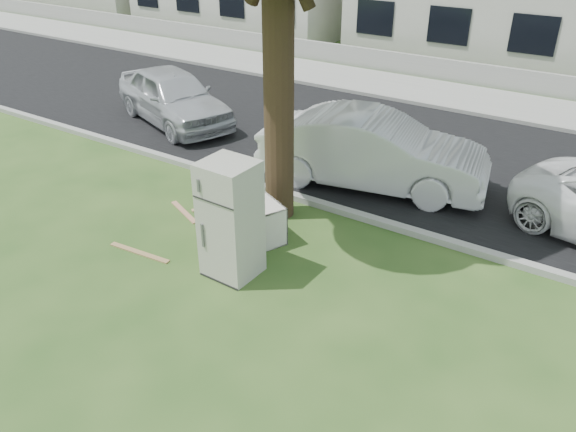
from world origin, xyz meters
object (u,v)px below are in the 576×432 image
Objects in this scene: fridge at (231,220)px; cabinet at (261,220)px; car_center at (373,151)px; car_left at (173,96)px.

cabinet is (-0.24, 1.10, -0.60)m from fridge.
fridge is 1.28m from cabinet.
cabinet is 3.14m from car_center.
car_center is at bearing 85.57° from fridge.
car_center is 1.10× the size of car_left.
fridge reaches higher than cabinet.
fridge reaches higher than car_left.
car_left is at bearing 72.57° from car_center.
car_left is at bearing 171.78° from cabinet.
cabinet is 6.59m from car_left.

